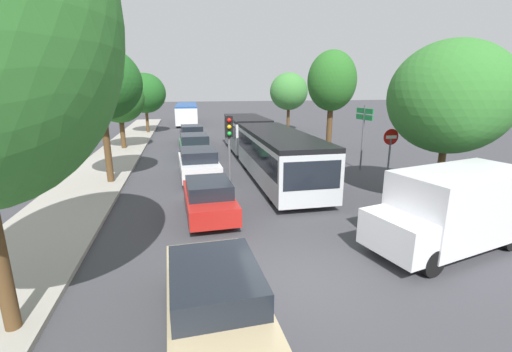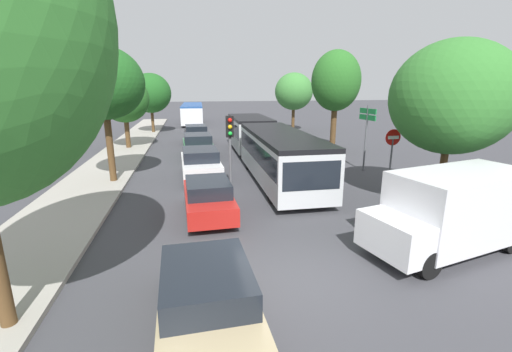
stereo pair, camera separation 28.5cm
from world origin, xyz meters
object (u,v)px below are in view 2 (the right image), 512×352
at_px(tree_left_mid, 103,84).
at_px(no_entry_sign, 392,151).
at_px(city_bus_rear, 193,112).
at_px(tree_right_mid, 336,81).
at_px(queued_car_green, 198,145).
at_px(tree_right_far, 294,92).
at_px(queued_car_red, 208,198).
at_px(tree_right_near, 452,101).
at_px(queued_car_white, 201,163).
at_px(queued_car_black, 196,134).
at_px(traffic_light, 230,137).
at_px(tree_left_distant, 151,93).
at_px(articulated_bus, 265,142).
at_px(white_van, 454,209).
at_px(tree_left_far, 125,100).
at_px(direction_sign_post, 367,125).
at_px(queued_car_tan, 207,298).

bearing_deg(tree_left_mid, no_entry_sign, -17.34).
height_order(city_bus_rear, tree_right_mid, tree_right_mid).
bearing_deg(queued_car_green, tree_right_far, -43.07).
height_order(city_bus_rear, queued_car_red, city_bus_rear).
bearing_deg(tree_right_near, tree_right_far, 87.48).
bearing_deg(queued_car_white, queued_car_red, 178.79).
height_order(city_bus_rear, tree_right_far, tree_right_far).
relative_size(tree_left_mid, tree_right_mid, 0.91).
bearing_deg(queued_car_white, tree_right_near, -125.20).
bearing_deg(queued_car_black, traffic_light, -177.41).
relative_size(traffic_light, tree_left_distant, 0.58).
distance_m(queued_car_red, traffic_light, 3.30).
xyz_separation_m(articulated_bus, no_entry_sign, (4.32, -6.12, 0.46)).
bearing_deg(city_bus_rear, white_van, -167.74).
height_order(queued_car_red, tree_left_far, tree_left_far).
bearing_deg(queued_car_green, city_bus_rear, -1.98).
height_order(white_van, tree_right_far, tree_right_far).
bearing_deg(direction_sign_post, queued_car_black, -58.97).
xyz_separation_m(direction_sign_post, tree_right_near, (0.17, -5.82, 1.53)).
relative_size(city_bus_rear, queued_car_white, 2.49).
xyz_separation_m(direction_sign_post, tree_right_mid, (0.63, 5.88, 2.36)).
distance_m(articulated_bus, tree_right_mid, 7.75).
height_order(traffic_light, tree_left_far, tree_left_far).
distance_m(traffic_light, tree_left_mid, 6.46).
relative_size(white_van, tree_left_distant, 0.91).
height_order(tree_left_mid, tree_right_near, tree_left_mid).
xyz_separation_m(articulated_bus, queued_car_tan, (-4.08, -13.65, -0.69)).
distance_m(white_van, tree_right_far, 27.10).
height_order(queued_car_white, tree_left_mid, tree_left_mid).
distance_m(queued_car_white, queued_car_green, 5.49).
bearing_deg(queued_car_green, white_van, -157.76).
bearing_deg(tree_right_near, city_bus_rear, 105.58).
distance_m(city_bus_rear, tree_left_mid, 28.00).
xyz_separation_m(queued_car_white, tree_left_distant, (-4.09, 18.27, 3.14)).
height_order(no_entry_sign, tree_left_distant, tree_left_distant).
distance_m(queued_car_green, tree_left_mid, 8.14).
distance_m(queued_car_white, tree_left_far, 10.91).
bearing_deg(tree_right_near, white_van, -124.12).
xyz_separation_m(queued_car_tan, queued_car_black, (0.29, 22.93, 0.02)).
height_order(traffic_light, tree_right_near, tree_right_near).
xyz_separation_m(queued_car_black, direction_sign_post, (9.00, -11.45, 1.81)).
bearing_deg(queued_car_red, tree_right_near, -95.55).
height_order(queued_car_red, no_entry_sign, no_entry_sign).
bearing_deg(tree_right_mid, queued_car_green, -178.57).
xyz_separation_m(articulated_bus, white_van, (3.00, -11.50, -0.17)).
bearing_deg(tree_right_far, tree_left_far, -152.23).
distance_m(traffic_light, tree_left_distant, 21.88).
bearing_deg(white_van, traffic_light, -62.95).
relative_size(tree_left_mid, tree_right_near, 1.02).
distance_m(city_bus_rear, no_entry_sign, 32.41).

